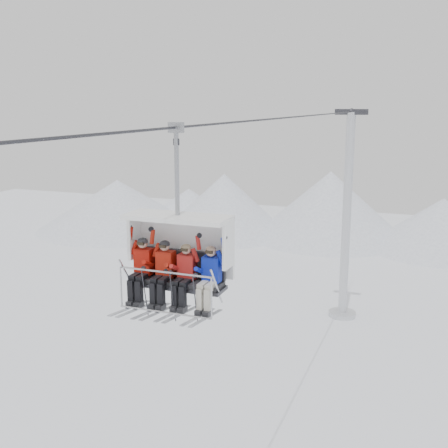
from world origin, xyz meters
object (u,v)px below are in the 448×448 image
(lift_tower_right, at_px, (346,231))
(skier_center_right, at_px, (185,274))
(chairlift_carrier, at_px, (181,248))
(skier_center_left, at_px, (163,271))
(skier_far_right, at_px, (209,277))
(skier_far_left, at_px, (142,268))

(lift_tower_right, bearing_deg, skier_center_right, -89.45)
(chairlift_carrier, height_order, skier_center_left, chairlift_carrier)
(chairlift_carrier, xyz_separation_m, skier_far_right, (0.82, -0.31, -0.48))
(chairlift_carrier, relative_size, skier_center_left, 2.36)
(lift_tower_right, height_order, chairlift_carrier, lift_tower_right)
(skier_center_left, xyz_separation_m, skier_center_right, (0.52, -0.00, -0.02))
(skier_far_left, bearing_deg, lift_tower_right, 88.12)
(skier_center_left, height_order, skier_far_right, skier_center_left)
(lift_tower_right, height_order, skier_center_right, lift_tower_right)
(skier_far_left, relative_size, skier_center_left, 1.00)
(lift_tower_right, relative_size, skier_far_left, 7.99)
(skier_far_right, bearing_deg, chairlift_carrier, 159.24)
(lift_tower_right, relative_size, skier_center_right, 7.99)
(skier_center_right, bearing_deg, chairlift_carrier, 127.57)
(skier_far_left, bearing_deg, skier_far_right, -0.21)
(skier_far_left, xyz_separation_m, skier_center_left, (0.54, -0.00, -0.01))
(skier_far_left, height_order, skier_center_right, skier_far_left)
(lift_tower_right, height_order, skier_far_left, lift_tower_right)
(chairlift_carrier, bearing_deg, skier_far_left, -159.71)
(chairlift_carrier, height_order, skier_far_left, chairlift_carrier)
(chairlift_carrier, relative_size, skier_center_right, 2.36)
(lift_tower_right, xyz_separation_m, chairlift_carrier, (0.00, -24.70, 4.89))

